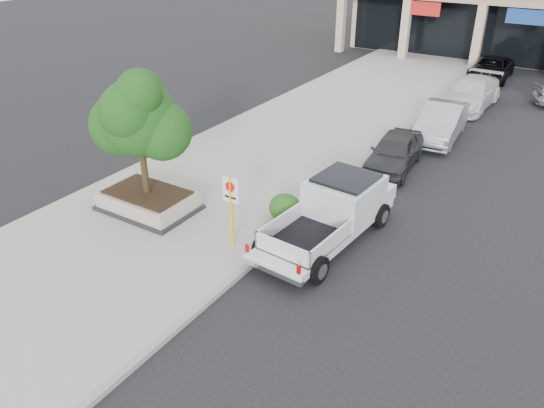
% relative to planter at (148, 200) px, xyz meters
% --- Properties ---
extents(ground, '(120.00, 120.00, 0.00)m').
position_rel_planter_xyz_m(ground, '(6.32, -0.57, -0.48)').
color(ground, black).
rests_on(ground, ground).
extents(sidewalk, '(8.00, 52.00, 0.15)m').
position_rel_planter_xyz_m(sidewalk, '(0.82, 5.43, -0.40)').
color(sidewalk, gray).
rests_on(sidewalk, ground).
extents(curb, '(0.20, 52.00, 0.15)m').
position_rel_planter_xyz_m(curb, '(4.77, 5.43, -0.40)').
color(curb, gray).
rests_on(curb, ground).
extents(planter, '(3.20, 2.20, 0.68)m').
position_rel_planter_xyz_m(planter, '(0.00, 0.00, 0.00)').
color(planter, black).
rests_on(planter, sidewalk).
extents(planter_tree, '(2.90, 2.55, 4.00)m').
position_rel_planter_xyz_m(planter_tree, '(0.13, 0.15, 2.94)').
color(planter_tree, black).
rests_on(planter_tree, planter).
extents(no_parking_sign, '(0.55, 0.09, 2.30)m').
position_rel_planter_xyz_m(no_parking_sign, '(3.81, -0.35, 1.16)').
color(no_parking_sign, yellow).
rests_on(no_parking_sign, sidewalk).
extents(hedge, '(1.10, 0.99, 0.93)m').
position_rel_planter_xyz_m(hedge, '(4.35, 1.83, 0.14)').
color(hedge, '#1D4213').
rests_on(hedge, sidewalk).
extents(pickup_truck, '(2.62, 6.02, 1.85)m').
position_rel_planter_xyz_m(pickup_truck, '(5.97, 1.61, 0.45)').
color(pickup_truck, silver).
rests_on(pickup_truck, ground).
extents(curb_car_a, '(2.09, 4.35, 1.43)m').
position_rel_planter_xyz_m(curb_car_a, '(5.72, 8.04, 0.24)').
color(curb_car_a, '#282A2D').
rests_on(curb_car_a, ground).
extents(curb_car_b, '(2.04, 4.93, 1.59)m').
position_rel_planter_xyz_m(curb_car_b, '(6.30, 12.35, 0.32)').
color(curb_car_b, '#9EA2A6').
rests_on(curb_car_b, ground).
extents(curb_car_c, '(2.38, 5.38, 1.54)m').
position_rel_planter_xyz_m(curb_car_c, '(6.28, 17.82, 0.29)').
color(curb_car_c, silver).
rests_on(curb_car_c, ground).
extents(curb_car_d, '(2.43, 4.95, 1.35)m').
position_rel_planter_xyz_m(curb_car_d, '(5.88, 24.28, 0.20)').
color(curb_car_d, black).
rests_on(curb_car_d, ground).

